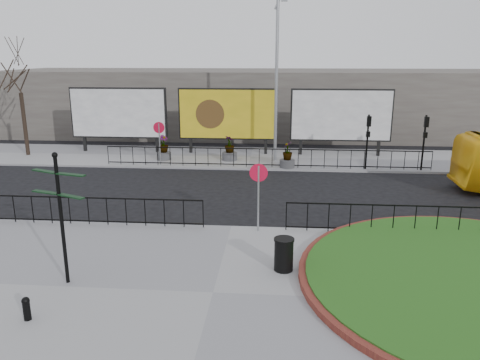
# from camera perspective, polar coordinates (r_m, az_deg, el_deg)

# --- Properties ---
(ground) EXTENTS (90.00, 90.00, 0.00)m
(ground) POSITION_cam_1_polar(r_m,az_deg,el_deg) (17.40, -1.05, -5.98)
(ground) COLOR black
(ground) RESTS_ON ground
(pavement_near) EXTENTS (30.00, 10.00, 0.12)m
(pavement_near) POSITION_cam_1_polar(r_m,az_deg,el_deg) (12.86, -3.30, -13.75)
(pavement_near) COLOR gray
(pavement_near) RESTS_ON ground
(pavement_far) EXTENTS (44.00, 6.00, 0.12)m
(pavement_far) POSITION_cam_1_polar(r_m,az_deg,el_deg) (28.87, 1.29, 2.73)
(pavement_far) COLOR gray
(pavement_far) RESTS_ON ground
(railing_near_left) EXTENTS (10.00, 0.10, 1.10)m
(railing_near_left) POSITION_cam_1_polar(r_m,az_deg,el_deg) (18.46, -20.07, -3.47)
(railing_near_left) COLOR black
(railing_near_left) RESTS_ON pavement_near
(railing_near_right) EXTENTS (9.00, 0.10, 1.10)m
(railing_near_right) POSITION_cam_1_polar(r_m,az_deg,el_deg) (17.50, 20.60, -4.52)
(railing_near_right) COLOR black
(railing_near_right) RESTS_ON pavement_near
(railing_far) EXTENTS (18.00, 0.10, 1.10)m
(railing_far) POSITION_cam_1_polar(r_m,az_deg,el_deg) (26.06, 3.15, 2.72)
(railing_far) COLOR black
(railing_far) RESTS_ON pavement_far
(speed_sign_far) EXTENTS (0.64, 0.07, 2.47)m
(speed_sign_far) POSITION_cam_1_polar(r_m,az_deg,el_deg) (26.75, -9.82, 5.56)
(speed_sign_far) COLOR gray
(speed_sign_far) RESTS_ON pavement_far
(speed_sign_near) EXTENTS (0.64, 0.07, 2.47)m
(speed_sign_near) POSITION_cam_1_polar(r_m,az_deg,el_deg) (16.35, 2.27, -0.30)
(speed_sign_near) COLOR gray
(speed_sign_near) RESTS_ON pavement_near
(billboard_left) EXTENTS (6.20, 0.31, 4.10)m
(billboard_left) POSITION_cam_1_polar(r_m,az_deg,el_deg) (31.05, -14.58, 7.88)
(billboard_left) COLOR black
(billboard_left) RESTS_ON pavement_far
(billboard_mid) EXTENTS (6.20, 0.31, 4.10)m
(billboard_mid) POSITION_cam_1_polar(r_m,az_deg,el_deg) (29.51, -1.50, 8.00)
(billboard_mid) COLOR black
(billboard_mid) RESTS_ON pavement_far
(billboard_right) EXTENTS (6.20, 0.31, 4.10)m
(billboard_right) POSITION_cam_1_polar(r_m,az_deg,el_deg) (29.60, 12.22, 7.69)
(billboard_right) COLOR black
(billboard_right) RESTS_ON pavement_far
(lamp_post) EXTENTS (0.74, 0.18, 9.23)m
(lamp_post) POSITION_cam_1_polar(r_m,az_deg,el_deg) (27.18, 4.47, 12.06)
(lamp_post) COLOR gray
(lamp_post) RESTS_ON pavement_far
(signal_pole_a) EXTENTS (0.22, 0.26, 3.00)m
(signal_pole_a) POSITION_cam_1_polar(r_m,az_deg,el_deg) (26.28, 15.33, 5.48)
(signal_pole_a) COLOR black
(signal_pole_a) RESTS_ON pavement_far
(signal_pole_b) EXTENTS (0.22, 0.26, 3.00)m
(signal_pole_b) POSITION_cam_1_polar(r_m,az_deg,el_deg) (27.00, 21.62, 5.20)
(signal_pole_b) COLOR black
(signal_pole_b) RESTS_ON pavement_far
(tree_left) EXTENTS (2.00, 2.00, 7.00)m
(tree_left) POSITION_cam_1_polar(r_m,az_deg,el_deg) (31.87, -25.08, 8.98)
(tree_left) COLOR #2D2119
(tree_left) RESTS_ON pavement_far
(building_backdrop) EXTENTS (40.00, 10.00, 5.00)m
(building_backdrop) POSITION_cam_1_polar(r_m,az_deg,el_deg) (38.37, 2.21, 9.50)
(building_backdrop) COLOR #67625A
(building_backdrop) RESTS_ON ground
(fingerpost_sign) EXTENTS (1.70, 0.83, 3.70)m
(fingerpost_sign) POSITION_cam_1_polar(r_m,az_deg,el_deg) (13.35, -21.08, -2.98)
(fingerpost_sign) COLOR black
(fingerpost_sign) RESTS_ON pavement_near
(bollard) EXTENTS (0.19, 0.19, 0.59)m
(bollard) POSITION_cam_1_polar(r_m,az_deg,el_deg) (12.58, -24.59, -13.94)
(bollard) COLOR black
(bollard) RESTS_ON pavement_near
(litter_bin) EXTENTS (0.60, 0.60, 0.99)m
(litter_bin) POSITION_cam_1_polar(r_m,az_deg,el_deg) (13.85, 5.36, -9.00)
(litter_bin) COLOR black
(litter_bin) RESTS_ON pavement_near
(planter_a) EXTENTS (0.86, 0.86, 1.48)m
(planter_a) POSITION_cam_1_polar(r_m,az_deg,el_deg) (28.36, -9.28, 3.67)
(planter_a) COLOR #4C4C4F
(planter_a) RESTS_ON pavement_far
(planter_b) EXTENTS (0.89, 0.89, 1.47)m
(planter_b) POSITION_cam_1_polar(r_m,az_deg,el_deg) (27.86, -1.29, 3.60)
(planter_b) COLOR #4C4C4F
(planter_b) RESTS_ON pavement_far
(planter_c) EXTENTS (0.84, 0.84, 1.44)m
(planter_c) POSITION_cam_1_polar(r_m,az_deg,el_deg) (26.15, 5.79, 2.79)
(planter_c) COLOR #4C4C4F
(planter_c) RESTS_ON pavement_far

